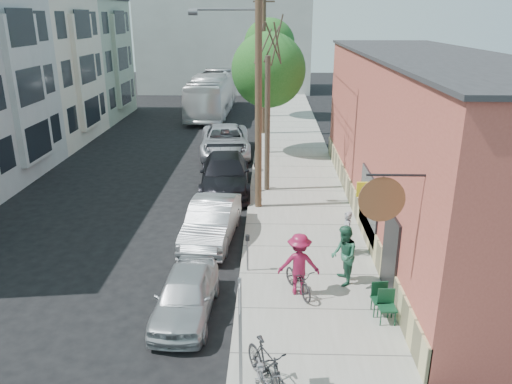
{
  "coord_description": "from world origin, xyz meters",
  "views": [
    {
      "loc": [
        2.94,
        -14.15,
        7.97
      ],
      "look_at": [
        2.41,
        3.96,
        1.5
      ],
      "focal_mm": 35.0,
      "sensor_mm": 36.0,
      "label": 1
    }
  ],
  "objects_px": {
    "car_2": "(225,174)",
    "patron_green": "(344,255)",
    "parked_bike_b": "(264,379)",
    "car_0": "(186,295)",
    "car_1": "(212,221)",
    "parking_meter_near": "(248,247)",
    "sign_post": "(240,325)",
    "tree_leafy_far": "(269,44)",
    "bus": "(212,94)",
    "parked_bike_a": "(267,366)",
    "tree_leafy_mid": "(268,70)",
    "utility_pole_near": "(257,83)",
    "patio_chair_a": "(387,307)",
    "car_3": "(225,141)",
    "patio_chair_b": "(380,300)",
    "cyclist": "(299,264)",
    "tree_bare": "(267,125)",
    "patron_grey": "(346,233)",
    "parking_meter_far": "(255,172)"
  },
  "relations": [
    {
      "from": "sign_post",
      "to": "parked_bike_b",
      "type": "bearing_deg",
      "value": -11.63
    },
    {
      "from": "tree_bare",
      "to": "car_1",
      "type": "distance_m",
      "value": 6.24
    },
    {
      "from": "car_0",
      "to": "car_1",
      "type": "distance_m",
      "value": 4.95
    },
    {
      "from": "tree_leafy_far",
      "to": "parked_bike_b",
      "type": "bearing_deg",
      "value": -89.91
    },
    {
      "from": "sign_post",
      "to": "tree_bare",
      "type": "xyz_separation_m",
      "value": [
        0.45,
        13.44,
        1.39
      ]
    },
    {
      "from": "tree_bare",
      "to": "car_0",
      "type": "xyz_separation_m",
      "value": [
        -2.16,
        -10.33,
        -2.57
      ]
    },
    {
      "from": "tree_bare",
      "to": "patron_grey",
      "type": "xyz_separation_m",
      "value": [
        2.77,
        -6.64,
        -2.3
      ]
    },
    {
      "from": "patio_chair_b",
      "to": "car_1",
      "type": "relative_size",
      "value": 0.19
    },
    {
      "from": "tree_leafy_mid",
      "to": "car_2",
      "type": "height_order",
      "value": "tree_leafy_mid"
    },
    {
      "from": "patron_green",
      "to": "car_3",
      "type": "xyz_separation_m",
      "value": [
        -4.95,
        15.33,
        -0.23
      ]
    },
    {
      "from": "utility_pole_near",
      "to": "patio_chair_a",
      "type": "height_order",
      "value": "utility_pole_near"
    },
    {
      "from": "patio_chair_b",
      "to": "patio_chair_a",
      "type": "bearing_deg",
      "value": -80.42
    },
    {
      "from": "sign_post",
      "to": "car_3",
      "type": "bearing_deg",
      "value": 95.96
    },
    {
      "from": "cyclist",
      "to": "bus",
      "type": "bearing_deg",
      "value": -78.32
    },
    {
      "from": "tree_bare",
      "to": "car_2",
      "type": "distance_m",
      "value": 3.13
    },
    {
      "from": "patio_chair_b",
      "to": "parked_bike_b",
      "type": "height_order",
      "value": "patio_chair_b"
    },
    {
      "from": "tree_leafy_mid",
      "to": "tree_leafy_far",
      "type": "distance_m",
      "value": 11.45
    },
    {
      "from": "tree_leafy_mid",
      "to": "patio_chair_b",
      "type": "relative_size",
      "value": 7.9
    },
    {
      "from": "parking_meter_near",
      "to": "parked_bike_a",
      "type": "xyz_separation_m",
      "value": [
        0.66,
        -5.32,
        -0.29
      ]
    },
    {
      "from": "car_1",
      "to": "patron_green",
      "type": "bearing_deg",
      "value": -32.2
    },
    {
      "from": "car_0",
      "to": "patron_grey",
      "type": "bearing_deg",
      "value": 38.77
    },
    {
      "from": "parking_meter_far",
      "to": "car_3",
      "type": "xyz_separation_m",
      "value": [
        -2.0,
        6.53,
        -0.13
      ]
    },
    {
      "from": "sign_post",
      "to": "parking_meter_far",
      "type": "xyz_separation_m",
      "value": [
        -0.1,
        13.58,
        -0.85
      ]
    },
    {
      "from": "utility_pole_near",
      "to": "tree_bare",
      "type": "relative_size",
      "value": 1.63
    },
    {
      "from": "car_3",
      "to": "bus",
      "type": "height_order",
      "value": "bus"
    },
    {
      "from": "car_0",
      "to": "sign_post",
      "type": "bearing_deg",
      "value": -59.28
    },
    {
      "from": "tree_bare",
      "to": "car_3",
      "type": "xyz_separation_m",
      "value": [
        -2.55,
        6.66,
        -2.37
      ]
    },
    {
      "from": "parked_bike_a",
      "to": "patron_green",
      "type": "bearing_deg",
      "value": 34.69
    },
    {
      "from": "tree_leafy_far",
      "to": "bus",
      "type": "height_order",
      "value": "tree_leafy_far"
    },
    {
      "from": "utility_pole_near",
      "to": "tree_bare",
      "type": "height_order",
      "value": "utility_pole_near"
    },
    {
      "from": "tree_bare",
      "to": "patron_green",
      "type": "relative_size",
      "value": 3.27
    },
    {
      "from": "tree_leafy_mid",
      "to": "bus",
      "type": "distance_m",
      "value": 14.03
    },
    {
      "from": "parked_bike_b",
      "to": "car_1",
      "type": "distance_m",
      "value": 8.43
    },
    {
      "from": "cyclist",
      "to": "car_0",
      "type": "distance_m",
      "value": 3.37
    },
    {
      "from": "parking_meter_near",
      "to": "sign_post",
      "type": "bearing_deg",
      "value": -88.96
    },
    {
      "from": "tree_bare",
      "to": "utility_pole_near",
      "type": "bearing_deg",
      "value": -100.46
    },
    {
      "from": "tree_bare",
      "to": "car_0",
      "type": "relative_size",
      "value": 1.62
    },
    {
      "from": "patio_chair_b",
      "to": "parked_bike_b",
      "type": "distance_m",
      "value": 4.5
    },
    {
      "from": "parking_meter_far",
      "to": "patio_chair_a",
      "type": "bearing_deg",
      "value": -70.43
    },
    {
      "from": "parking_meter_near",
      "to": "utility_pole_near",
      "type": "relative_size",
      "value": 0.12
    },
    {
      "from": "tree_leafy_mid",
      "to": "patio_chair_b",
      "type": "distance_m",
      "value": 17.93
    },
    {
      "from": "cyclist",
      "to": "car_2",
      "type": "xyz_separation_m",
      "value": [
        -3.01,
        9.54,
        -0.28
      ]
    },
    {
      "from": "utility_pole_near",
      "to": "car_1",
      "type": "distance_m",
      "value": 5.85
    },
    {
      "from": "parked_bike_b",
      "to": "car_2",
      "type": "relative_size",
      "value": 0.27
    },
    {
      "from": "car_2",
      "to": "patron_green",
      "type": "bearing_deg",
      "value": -68.12
    },
    {
      "from": "utility_pole_near",
      "to": "parked_bike_a",
      "type": "bearing_deg",
      "value": -87.3
    },
    {
      "from": "parked_bike_a",
      "to": "car_1",
      "type": "distance_m",
      "value": 8.18
    },
    {
      "from": "patron_green",
      "to": "cyclist",
      "type": "xyz_separation_m",
      "value": [
        -1.39,
        -0.62,
        0.01
      ]
    },
    {
      "from": "parked_bike_a",
      "to": "tree_leafy_mid",
      "type": "bearing_deg",
      "value": 61.44
    },
    {
      "from": "parking_meter_near",
      "to": "cyclist",
      "type": "height_order",
      "value": "cyclist"
    }
  ]
}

